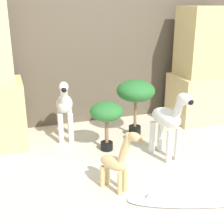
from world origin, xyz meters
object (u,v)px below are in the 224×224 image
object	(u,v)px
zebra_left	(65,106)
surfboard	(200,198)
potted_palm_front	(136,93)
potted_palm_back	(107,114)
giraffe_figurine	(117,162)
zebra_right	(168,121)

from	to	relation	value
zebra_left	surfboard	bearing A→B (deg)	-62.07
potted_palm_front	surfboard	bearing A→B (deg)	-90.06
potted_palm_front	potted_palm_back	size ratio (longest dim) A/B	1.26
giraffe_figurine	zebra_right	bearing A→B (deg)	30.14
zebra_right	giraffe_figurine	distance (m)	0.74
potted_palm_front	potted_palm_back	world-z (taller)	potted_palm_front
zebra_left	potted_palm_back	bearing A→B (deg)	-47.64
potted_palm_front	giraffe_figurine	bearing A→B (deg)	-120.03
zebra_left	giraffe_figurine	world-z (taller)	zebra_left
potted_palm_back	zebra_left	bearing A→B (deg)	132.36
potted_palm_back	surfboard	distance (m)	1.16
potted_palm_back	surfboard	world-z (taller)	potted_palm_back
potted_palm_front	zebra_right	bearing A→B (deg)	-82.18
potted_palm_front	potted_palm_back	distance (m)	0.48
zebra_right	potted_palm_back	world-z (taller)	zebra_right
giraffe_figurine	surfboard	world-z (taller)	giraffe_figurine
zebra_left	potted_palm_back	distance (m)	0.50
giraffe_figurine	potted_palm_back	xyz separation A→B (m)	(0.15, 0.71, 0.13)
zebra_left	potted_palm_front	distance (m)	0.76
zebra_right	surfboard	distance (m)	0.78
zebra_left	surfboard	distance (m)	1.63
potted_palm_front	surfboard	size ratio (longest dim) A/B	0.55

